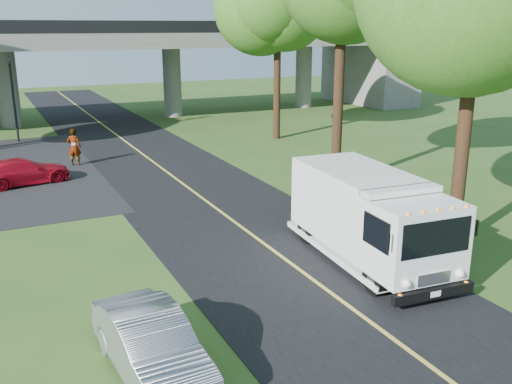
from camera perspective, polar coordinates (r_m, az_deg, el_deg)
ground at (r=15.90m, az=7.12°, el=-9.79°), size 120.00×120.00×0.00m
road at (r=24.31m, az=-5.72°, el=-0.40°), size 7.00×90.00×0.02m
lane_line at (r=24.30m, az=-5.72°, el=-0.36°), size 0.12×90.00×0.01m
overpass at (r=44.67m, az=-16.00°, el=12.61°), size 54.00×10.00×7.30m
traffic_signal at (r=38.14m, az=-23.16°, el=9.35°), size 0.18×0.22×5.20m
tree_right_far at (r=36.09m, az=2.63°, el=18.41°), size 5.77×5.67×10.99m
step_van at (r=17.46m, az=11.20°, el=-2.28°), size 2.90×6.70×2.74m
red_sedan at (r=27.98m, az=-22.26°, el=1.91°), size 4.35×2.48×1.19m
silver_sedan at (r=12.27m, az=-10.43°, el=-14.82°), size 1.74×4.17×1.34m
pedestrian at (r=30.81m, az=-17.72°, el=4.31°), size 0.84×0.72×1.94m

